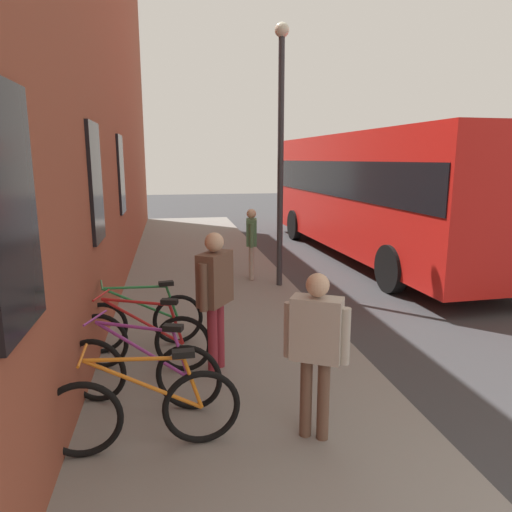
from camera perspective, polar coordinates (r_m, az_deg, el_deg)
name	(u,v)px	position (r m, az deg, el deg)	size (l,w,h in m)	color
ground	(381,320)	(8.43, 14.91, -7.50)	(60.00, 60.00, 0.00)	#38383A
sidewalk_pavement	(211,293)	(9.58, -5.49, -4.44)	(24.00, 3.50, 0.12)	gray
station_facade	(98,64)	(10.41, -18.68, 21.23)	(22.00, 0.65, 9.09)	brown
bicycle_by_door	(144,410)	(4.54, -13.45, -17.76)	(0.48, 1.77, 0.97)	black
bicycle_under_window	(142,371)	(5.26, -13.72, -13.46)	(0.71, 1.69, 0.97)	black
bicycle_end_of_row	(142,340)	(6.08, -13.67, -9.91)	(0.62, 1.72, 0.97)	black
bicycle_leaning_wall	(141,321)	(6.75, -13.79, -7.73)	(0.50, 1.75, 0.97)	black
city_bus	(374,189)	(13.36, 14.11, 7.94)	(10.59, 2.94, 3.35)	red
pedestrian_near_bus	(316,340)	(4.38, 7.32, -10.06)	(0.42, 0.55, 1.60)	brown
pedestrian_by_facade	(251,237)	(10.18, -0.55, 2.37)	(0.58, 0.29, 1.55)	#B2A599
pedestrian_crossing_street	(215,288)	(5.74, -4.99, -3.84)	(0.56, 0.49, 1.74)	maroon
street_lamp	(281,136)	(9.56, 3.03, 14.37)	(0.28, 0.28, 5.13)	#333338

